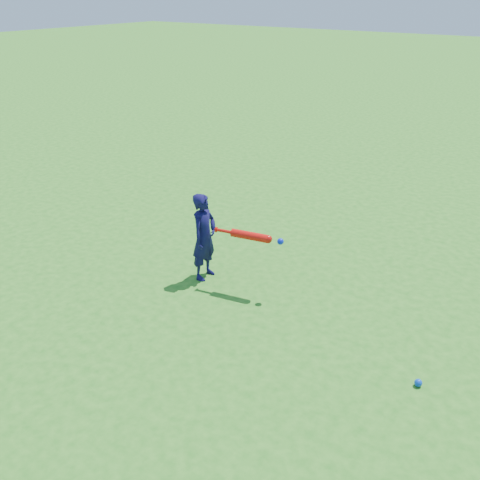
{
  "coord_description": "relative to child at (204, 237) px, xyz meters",
  "views": [
    {
      "loc": [
        3.14,
        -5.22,
        3.48
      ],
      "look_at": [
        -0.29,
        -0.33,
        0.63
      ],
      "focal_mm": 40.0,
      "sensor_mm": 36.0,
      "label": 1
    }
  ],
  "objects": [
    {
      "name": "ground",
      "position": [
        0.78,
        0.43,
        -0.58
      ],
      "size": [
        80.0,
        80.0,
        0.0
      ],
      "primitive_type": "plane",
      "color": "#25721B",
      "rests_on": "ground"
    },
    {
      "name": "ground_ball_blue",
      "position": [
        3.0,
        -0.51,
        -0.54
      ],
      "size": [
        0.08,
        0.08,
        0.08
      ],
      "primitive_type": "sphere",
      "color": "blue",
      "rests_on": "ground"
    },
    {
      "name": "bat_swing",
      "position": [
        0.69,
        0.08,
        0.16
      ],
      "size": [
        0.88,
        0.24,
        0.1
      ],
      "rotation": [
        0.0,
        0.0,
        0.2
      ],
      "color": "red",
      "rests_on": "ground"
    },
    {
      "name": "child",
      "position": [
        0.0,
        0.0,
        0.0
      ],
      "size": [
        0.31,
        0.44,
        1.16
      ],
      "primitive_type": "imported",
      "rotation": [
        0.0,
        0.0,
        1.65
      ],
      "color": "#100D3F",
      "rests_on": "ground"
    }
  ]
}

